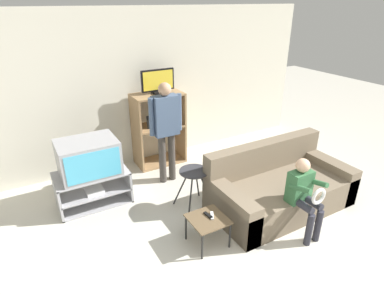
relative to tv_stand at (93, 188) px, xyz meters
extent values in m
cube|color=silver|center=(1.32, 1.00, 1.06)|extent=(6.40, 0.06, 2.60)
cube|color=#A8A8AD|center=(0.00, 0.00, -0.23)|extent=(0.99, 0.60, 0.02)
cube|color=#A8A8AD|center=(0.00, 0.00, -0.02)|extent=(0.96, 0.60, 0.02)
cube|color=#A8A8AD|center=(0.00, 0.00, 0.23)|extent=(0.99, 0.60, 0.02)
cube|color=#A8A8AD|center=(-0.48, 0.00, 0.00)|extent=(0.03, 0.60, 0.48)
cube|color=#A8A8AD|center=(0.48, 0.00, 0.00)|extent=(0.03, 0.60, 0.48)
cube|color=white|center=(0.00, -0.07, 0.01)|extent=(0.24, 0.28, 0.05)
cube|color=#9E9EA3|center=(0.00, 0.01, 0.49)|extent=(0.79, 0.60, 0.48)
cube|color=#4CB7E0|center=(0.00, -0.29, 0.49)|extent=(0.71, 0.01, 0.40)
cube|color=#9E7A51|center=(0.95, 0.69, 0.40)|extent=(0.03, 0.48, 1.27)
cube|color=#9E7A51|center=(1.77, 0.69, 0.40)|extent=(0.03, 0.48, 1.27)
cube|color=#9E7A51|center=(1.36, 0.69, -0.22)|extent=(0.78, 0.48, 0.03)
cube|color=#9E7A51|center=(1.36, 0.69, 0.46)|extent=(0.78, 0.48, 0.03)
cube|color=#9E7A51|center=(1.36, 0.69, 1.02)|extent=(0.78, 0.48, 0.03)
cube|color=black|center=(1.21, 0.61, 0.59)|extent=(0.18, 0.04, 0.22)
cube|color=black|center=(1.39, 0.71, 1.05)|extent=(0.20, 0.20, 0.04)
cube|color=black|center=(1.39, 0.71, 1.25)|extent=(0.57, 0.04, 0.35)
cube|color=yellow|center=(1.39, 0.69, 1.25)|extent=(0.52, 0.01, 0.30)
cylinder|color=black|center=(1.06, -0.97, 0.05)|extent=(0.18, 0.19, 0.59)
cylinder|color=black|center=(1.32, -0.97, 0.05)|extent=(0.18, 0.19, 0.59)
cylinder|color=black|center=(1.06, -0.70, 0.05)|extent=(0.18, 0.19, 0.59)
cylinder|color=black|center=(1.32, -0.70, 0.05)|extent=(0.18, 0.19, 0.59)
cylinder|color=#333338|center=(1.19, -0.83, 0.35)|extent=(0.40, 0.40, 0.02)
cube|color=brown|center=(0.97, -1.55, 0.12)|extent=(0.43, 0.43, 0.02)
cylinder|color=black|center=(0.78, -1.74, -0.06)|extent=(0.02, 0.02, 0.35)
cylinder|color=black|center=(1.16, -1.74, -0.06)|extent=(0.02, 0.02, 0.35)
cylinder|color=black|center=(0.78, -1.36, -0.06)|extent=(0.02, 0.02, 0.35)
cylinder|color=black|center=(1.16, -1.36, -0.06)|extent=(0.02, 0.02, 0.35)
cube|color=black|center=(1.00, -1.51, 0.14)|extent=(0.05, 0.15, 0.02)
cube|color=silver|center=(1.03, -1.54, 0.14)|extent=(0.10, 0.14, 0.02)
cube|color=#756651|center=(2.26, -1.42, -0.02)|extent=(1.97, 1.00, 0.43)
cube|color=#756651|center=(2.26, -1.02, 0.40)|extent=(1.97, 0.20, 0.43)
cube|color=#756651|center=(1.38, -1.42, 0.04)|extent=(0.22, 1.00, 0.55)
cube|color=#756651|center=(3.13, -1.42, 0.04)|extent=(0.22, 1.00, 0.55)
cylinder|color=#3D3833|center=(1.12, 0.04, 0.17)|extent=(0.11, 0.11, 0.81)
cylinder|color=#3D3833|center=(1.28, 0.04, 0.17)|extent=(0.11, 0.11, 0.81)
cube|color=#475B7A|center=(1.20, 0.04, 0.87)|extent=(0.38, 0.20, 0.61)
cylinder|color=#475B7A|center=(0.97, 0.04, 0.89)|extent=(0.08, 0.08, 0.58)
cylinder|color=#475B7A|center=(1.43, 0.04, 0.89)|extent=(0.08, 0.08, 0.58)
sphere|color=tan|center=(1.20, 0.04, 1.27)|extent=(0.20, 0.20, 0.20)
cylinder|color=#2D2D38|center=(2.00, -2.16, -0.02)|extent=(0.08, 0.08, 0.43)
cylinder|color=#2D2D38|center=(2.15, -2.16, -0.02)|extent=(0.08, 0.08, 0.43)
cylinder|color=#2D2D38|center=(2.00, -2.01, 0.24)|extent=(0.09, 0.30, 0.09)
cylinder|color=#2D2D38|center=(2.15, -2.01, 0.24)|extent=(0.09, 0.30, 0.09)
cube|color=#33663D|center=(2.08, -1.86, 0.39)|extent=(0.30, 0.17, 0.40)
cylinder|color=#33663D|center=(1.94, -1.98, 0.47)|extent=(0.06, 0.31, 0.14)
cylinder|color=#33663D|center=(2.21, -1.98, 0.47)|extent=(0.06, 0.31, 0.14)
sphere|color=#DBAD89|center=(2.08, -1.86, 0.68)|extent=(0.17, 0.17, 0.17)
torus|color=white|center=(2.08, -2.14, 0.41)|extent=(0.21, 0.04, 0.21)
camera|label=1|loc=(-0.69, -4.10, 2.46)|focal=30.00mm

